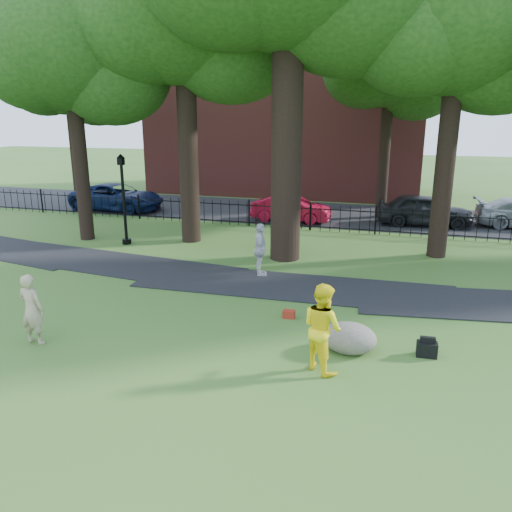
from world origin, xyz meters
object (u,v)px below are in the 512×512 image
(woman, at_px, (32,309))
(lamppost, at_px, (124,201))
(man, at_px, (322,327))
(red_sedan, at_px, (291,209))
(boulder, at_px, (349,336))

(woman, bearing_deg, lamppost, -69.85)
(man, xyz_separation_m, lamppost, (-9.64, 8.28, 0.87))
(man, relative_size, red_sedan, 0.48)
(woman, bearing_deg, boulder, -163.96)
(man, relative_size, boulder, 1.54)
(boulder, relative_size, lamppost, 0.34)
(woman, distance_m, lamppost, 9.51)
(boulder, height_order, red_sedan, red_sedan)
(woman, relative_size, boulder, 1.38)
(woman, height_order, boulder, woman)
(boulder, bearing_deg, red_sedan, 108.25)
(boulder, relative_size, red_sedan, 0.31)
(woman, relative_size, lamppost, 0.46)
(woman, distance_m, red_sedan, 15.67)
(man, bearing_deg, red_sedan, -34.58)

